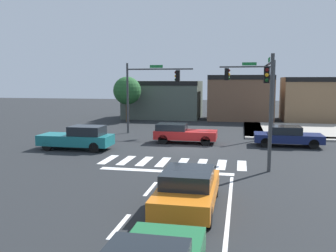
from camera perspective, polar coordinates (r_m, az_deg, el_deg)
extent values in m
plane|color=#232628|center=(24.52, 2.68, -3.43)|extent=(120.00, 120.00, 0.00)
cube|color=silver|center=(21.18, -9.35, -5.21)|extent=(0.49, 2.40, 0.01)
cube|color=silver|center=(20.83, -6.58, -5.37)|extent=(0.49, 2.40, 0.01)
cube|color=silver|center=(20.53, -3.71, -5.52)|extent=(0.49, 2.40, 0.01)
cube|color=silver|center=(20.28, -0.76, -5.66)|extent=(0.49, 2.40, 0.01)
cube|color=silver|center=(20.09, 2.25, -5.79)|extent=(0.49, 2.40, 0.01)
cube|color=silver|center=(19.95, 5.31, -5.91)|extent=(0.49, 2.40, 0.01)
cube|color=silver|center=(19.87, 8.41, -6.01)|extent=(0.49, 2.40, 0.01)
cube|color=silver|center=(19.85, 11.52, -6.10)|extent=(0.49, 2.40, 0.01)
cube|color=white|center=(18.27, -0.43, -7.11)|extent=(6.80, 0.50, 0.01)
cube|color=white|center=(15.45, -2.74, -9.80)|extent=(0.16, 2.00, 0.01)
cube|color=white|center=(11.84, -7.62, -15.29)|extent=(0.16, 2.00, 0.01)
cylinder|color=yellow|center=(16.26, 4.36, -8.95)|extent=(0.93, 0.93, 0.01)
cylinder|color=white|center=(16.28, 3.62, -8.91)|extent=(0.15, 0.15, 0.00)
cylinder|color=white|center=(16.23, 5.10, -8.97)|extent=(0.15, 0.15, 0.00)
cube|color=white|center=(16.26, 4.36, -8.94)|extent=(0.42, 0.04, 0.00)
cube|color=#9E998E|center=(29.86, 21.61, -1.87)|extent=(10.00, 1.60, 0.15)
cube|color=#9E998E|center=(34.14, 13.24, -0.47)|extent=(1.60, 10.00, 0.15)
cube|color=#9E998E|center=(34.54, 20.22, -0.64)|extent=(10.00, 10.00, 0.15)
cube|color=#4C564C|center=(43.81, -0.76, 4.19)|extent=(8.88, 5.90, 4.43)
cube|color=black|center=(41.07, -1.57, 6.72)|extent=(8.88, 0.50, 0.50)
cube|color=brown|center=(42.44, 11.35, 4.40)|extent=(7.20, 5.13, 5.09)
cube|color=black|center=(40.03, 11.43, 7.52)|extent=(7.20, 0.50, 0.50)
cube|color=#93704C|center=(43.57, 21.94, 3.93)|extent=(6.78, 5.91, 4.84)
cube|color=black|center=(40.82, 22.78, 6.75)|extent=(6.78, 0.50, 0.50)
cylinder|color=#383A3D|center=(29.41, 16.18, 4.02)|extent=(0.18, 0.18, 6.06)
cylinder|color=#383A3D|center=(29.29, 12.23, 9.08)|extent=(4.17, 0.12, 0.12)
cube|color=black|center=(29.29, 9.19, 8.03)|extent=(0.32, 0.32, 0.95)
sphere|color=#470A0A|center=(29.29, 9.54, 8.60)|extent=(0.22, 0.22, 0.22)
sphere|color=orange|center=(29.29, 9.53, 8.02)|extent=(0.22, 0.22, 0.22)
sphere|color=#0C3814|center=(29.28, 9.51, 7.44)|extent=(0.22, 0.22, 0.22)
cube|color=#197233|center=(29.30, 12.66, 9.50)|extent=(1.10, 0.03, 0.24)
cylinder|color=#383A3D|center=(18.42, 15.84, 1.88)|extent=(0.18, 0.18, 5.80)
cylinder|color=#383A3D|center=(20.97, 15.52, 9.34)|extent=(0.12, 5.21, 0.12)
cube|color=black|center=(22.27, 15.23, 7.73)|extent=(0.32, 0.32, 0.95)
sphere|color=#470A0A|center=(22.10, 15.29, 8.50)|extent=(0.22, 0.22, 0.22)
sphere|color=orange|center=(22.10, 15.26, 7.74)|extent=(0.22, 0.22, 0.22)
sphere|color=#0C3814|center=(22.10, 15.24, 6.97)|extent=(0.22, 0.22, 0.22)
cube|color=#197233|center=(20.72, 15.60, 9.98)|extent=(0.03, 1.10, 0.24)
cylinder|color=#383A3D|center=(31.22, -6.35, 4.32)|extent=(0.18, 0.18, 5.95)
cylinder|color=#383A3D|center=(30.46, -1.34, 8.93)|extent=(5.60, 0.12, 0.12)
cube|color=black|center=(30.14, 1.55, 7.85)|extent=(0.32, 0.32, 0.95)
sphere|color=#470A0A|center=(30.18, 1.23, 8.41)|extent=(0.22, 0.22, 0.22)
sphere|color=orange|center=(30.17, 1.23, 7.85)|extent=(0.22, 0.22, 0.22)
sphere|color=#0C3814|center=(30.17, 1.23, 7.29)|extent=(0.22, 0.22, 0.22)
cube|color=#197233|center=(30.53, -1.86, 9.33)|extent=(1.10, 0.03, 0.24)
cube|color=#141E4C|center=(26.35, 18.31, -1.77)|extent=(4.53, 1.92, 0.55)
cube|color=black|center=(26.25, 18.06, -0.60)|extent=(1.96, 1.69, 0.53)
cylinder|color=black|center=(27.44, 21.28, -2.07)|extent=(0.66, 0.22, 0.66)
cylinder|color=black|center=(25.79, 21.92, -2.67)|extent=(0.66, 0.22, 0.66)
cylinder|color=black|center=(27.07, 14.84, -1.94)|extent=(0.66, 0.22, 0.66)
cylinder|color=black|center=(25.40, 15.07, -2.54)|extent=(0.66, 0.22, 0.66)
cube|color=orange|center=(13.03, 3.16, -10.33)|extent=(1.92, 4.51, 0.60)
cube|color=black|center=(12.82, 3.15, -8.02)|extent=(1.69, 2.14, 0.52)
cylinder|color=black|center=(14.69, 0.69, -9.38)|extent=(0.22, 0.66, 0.66)
cylinder|color=black|center=(14.48, 7.42, -9.68)|extent=(0.22, 0.66, 0.66)
cylinder|color=black|center=(11.85, -2.13, -13.52)|extent=(0.22, 0.66, 0.66)
cylinder|color=black|center=(11.59, 6.33, -14.04)|extent=(0.22, 0.66, 0.66)
cube|color=#196B70|center=(24.58, -14.28, -2.11)|extent=(4.77, 1.81, 0.68)
cube|color=black|center=(24.15, -12.59, -0.70)|extent=(2.13, 1.60, 0.60)
cylinder|color=black|center=(24.69, -18.46, -2.94)|extent=(0.66, 0.22, 0.66)
cylinder|color=black|center=(26.06, -16.73, -2.36)|extent=(0.66, 0.22, 0.66)
cylinder|color=black|center=(23.26, -11.50, -3.32)|extent=(0.66, 0.22, 0.66)
cylinder|color=black|center=(24.71, -10.06, -2.67)|extent=(0.66, 0.22, 0.66)
cube|color=red|center=(26.30, 2.81, -1.36)|extent=(4.44, 1.83, 0.60)
cube|color=black|center=(26.39, 0.62, -0.14)|extent=(2.14, 1.61, 0.47)
cylinder|color=black|center=(26.95, 6.23, -1.76)|extent=(0.68, 0.22, 0.68)
cylinder|color=black|center=(25.37, 5.91, -2.32)|extent=(0.68, 0.22, 0.68)
cylinder|color=black|center=(27.38, -0.07, -1.58)|extent=(0.68, 0.22, 0.68)
cylinder|color=black|center=(25.82, -0.78, -2.11)|extent=(0.68, 0.22, 0.68)
cylinder|color=#4C3823|center=(39.85, -6.40, 2.67)|extent=(0.36, 0.36, 2.80)
sphere|color=#235628|center=(39.74, -6.44, 5.55)|extent=(3.02, 3.02, 3.02)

